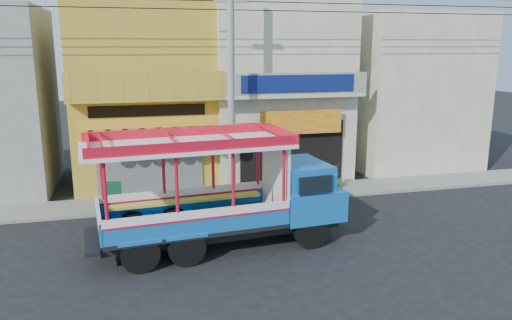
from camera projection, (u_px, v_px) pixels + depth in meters
The scene contains 12 objects.
ground at pixel (282, 231), 16.65m from camera, with size 90.00×90.00×0.00m, color black.
sidewalk at pixel (253, 195), 20.41m from camera, with size 30.00×2.00×0.12m, color slate.
shophouse_left at pixel (144, 90), 22.28m from camera, with size 6.00×7.50×8.24m.
shophouse_right at pixel (273, 87), 23.74m from camera, with size 6.00×6.75×8.24m.
party_pilaster at pixel (223, 98), 20.09m from camera, with size 0.35×0.30×8.00m, color #B1AC91.
filler_building_right at pixel (404, 91), 25.53m from camera, with size 6.00×6.00×7.60m, color #B1AC91.
utility_pole at pixel (235, 74), 18.43m from camera, with size 28.00×0.26×9.00m.
songthaew_truck at pixel (237, 191), 15.17m from camera, with size 7.85×3.13×3.57m.
green_sign at pixel (113, 197), 18.64m from camera, with size 0.65×0.36×0.99m.
potted_plant_a at pixel (291, 178), 21.00m from camera, with size 0.90×0.78×1.00m, color #1C6226.
potted_plant_b at pixel (325, 181), 20.55m from camera, with size 0.54×0.44×0.99m, color #1C6226.
potted_plant_c at pixel (334, 176), 21.08m from camera, with size 0.61×0.61×1.08m, color #1C6226.
Camera 1 is at (-4.73, -14.99, 6.03)m, focal length 35.00 mm.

